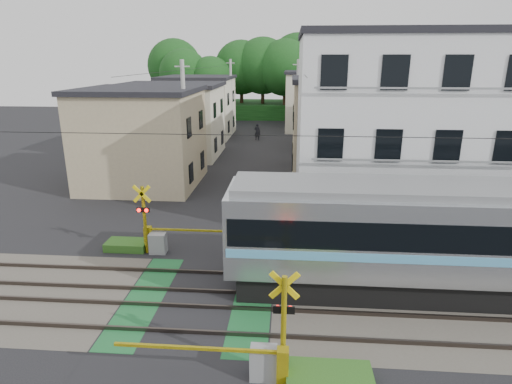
# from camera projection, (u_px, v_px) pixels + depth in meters

# --- Properties ---
(ground) EXTENTS (120.00, 120.00, 0.00)m
(ground) POSITION_uv_depth(u_px,v_px,m) (198.00, 300.00, 14.89)
(ground) COLOR black
(track_bed) EXTENTS (120.00, 120.00, 0.14)m
(track_bed) POSITION_uv_depth(u_px,v_px,m) (198.00, 299.00, 14.88)
(track_bed) COLOR #47423A
(track_bed) RESTS_ON ground
(commuter_train) EXTENTS (19.37, 3.05, 4.02)m
(commuter_train) POSITION_uv_depth(u_px,v_px,m) (510.00, 240.00, 14.59)
(commuter_train) COLOR black
(commuter_train) RESTS_ON ground
(crossing_signal_near) EXTENTS (4.74, 0.65, 3.09)m
(crossing_signal_near) POSITION_uv_depth(u_px,v_px,m) (267.00, 356.00, 11.00)
(crossing_signal_near) COLOR yellow
(crossing_signal_near) RESTS_ON ground
(crossing_signal_far) EXTENTS (4.74, 0.65, 3.09)m
(crossing_signal_far) POSITION_uv_depth(u_px,v_px,m) (156.00, 237.00, 18.35)
(crossing_signal_far) COLOR yellow
(crossing_signal_far) RESTS_ON ground
(apartment_block) EXTENTS (10.20, 8.36, 9.30)m
(apartment_block) POSITION_uv_depth(u_px,v_px,m) (397.00, 128.00, 21.89)
(apartment_block) COLOR white
(apartment_block) RESTS_ON ground
(houses_row) EXTENTS (22.07, 31.35, 6.80)m
(houses_row) POSITION_uv_depth(u_px,v_px,m) (259.00, 114.00, 38.56)
(houses_row) COLOR tan
(houses_row) RESTS_ON ground
(tree_hill) EXTENTS (40.00, 12.49, 11.56)m
(tree_hill) POSITION_uv_depth(u_px,v_px,m) (276.00, 75.00, 58.92)
(tree_hill) COLOR #184617
(tree_hill) RESTS_ON ground
(catenary) EXTENTS (60.00, 5.04, 7.00)m
(catenary) POSITION_uv_depth(u_px,v_px,m) (383.00, 204.00, 13.36)
(catenary) COLOR #2D2D33
(catenary) RESTS_ON ground
(utility_poles) EXTENTS (7.90, 42.00, 8.00)m
(utility_poles) POSITION_uv_depth(u_px,v_px,m) (241.00, 108.00, 35.64)
(utility_poles) COLOR #A5A5A0
(utility_poles) RESTS_ON ground
(pedestrian) EXTENTS (0.72, 0.56, 1.72)m
(pedestrian) POSITION_uv_depth(u_px,v_px,m) (257.00, 132.00, 43.83)
(pedestrian) COLOR black
(pedestrian) RESTS_ON ground
(weed_patches) EXTENTS (10.25, 8.80, 0.40)m
(weed_patches) POSITION_uv_depth(u_px,v_px,m) (248.00, 299.00, 14.62)
(weed_patches) COLOR #2D5E1E
(weed_patches) RESTS_ON ground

